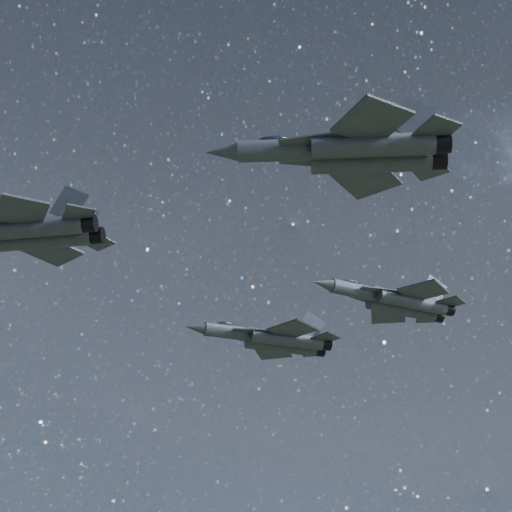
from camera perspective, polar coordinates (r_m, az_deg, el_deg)
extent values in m
cube|color=#363B44|center=(72.00, -14.50, 1.72)|extent=(7.99, 3.92, 1.26)
cylinder|color=#363B44|center=(70.88, -14.53, 1.82)|extent=(8.20, 4.04, 1.51)
cylinder|color=#363B44|center=(72.43, -13.98, 1.07)|extent=(8.20, 4.04, 1.51)
cylinder|color=black|center=(69.34, -11.12, 2.12)|extent=(1.64, 1.73, 1.40)
cylinder|color=black|center=(70.92, -10.63, 1.34)|extent=(1.64, 1.73, 1.40)
cube|color=#363B44|center=(74.29, -16.49, 0.97)|extent=(5.14, 1.73, 0.12)
cube|color=#363B44|center=(69.22, -15.36, 2.89)|extent=(4.54, 4.90, 0.19)
cube|color=#363B44|center=(74.46, -13.46, 0.33)|extent=(5.56, 5.49, 0.19)
cube|color=#363B44|center=(68.55, -11.75, 2.75)|extent=(2.66, 2.81, 0.15)
cube|color=#363B44|center=(72.17, -10.60, 0.97)|extent=(3.29, 3.27, 0.15)
cube|color=#363B44|center=(70.61, -12.32, 3.40)|extent=(3.15, 1.48, 3.45)
cube|color=#363B44|center=(72.54, -11.68, 2.42)|extent=(3.31, 0.97, 3.45)
cylinder|color=#363B44|center=(89.44, -1.29, -5.14)|extent=(7.00, 2.31, 1.45)
cone|color=#363B44|center=(88.41, -4.07, -4.79)|extent=(2.38, 1.57, 1.30)
ellipsoid|color=#19262E|center=(89.44, -1.97, -4.64)|extent=(2.32, 1.25, 0.71)
cube|color=#363B44|center=(90.77, 1.65, -5.52)|extent=(7.73, 2.35, 1.21)
cylinder|color=#363B44|center=(89.92, 2.07, -5.58)|extent=(7.92, 2.43, 1.45)
cylinder|color=#363B44|center=(91.54, 1.69, -6.00)|extent=(7.92, 2.43, 1.45)
cylinder|color=black|center=(91.34, 4.61, -5.87)|extent=(1.37, 1.48, 1.34)
cylinder|color=black|center=(92.93, 4.19, -6.28)|extent=(1.37, 1.48, 1.34)
cube|color=#363B44|center=(88.73, -0.02, -5.03)|extent=(4.88, 1.33, 0.11)
cube|color=#363B44|center=(90.94, -0.50, -5.62)|extent=(4.90, 2.49, 0.11)
cube|color=#363B44|center=(88.00, 2.44, -4.92)|extent=(5.26, 5.32, 0.19)
cube|color=#363B44|center=(93.51, 1.13, -6.37)|extent=(4.87, 5.10, 0.19)
cube|color=#363B44|center=(90.24, 4.67, -5.46)|extent=(3.11, 3.14, 0.14)
cube|color=#363B44|center=(93.92, 3.71, -6.42)|extent=(2.87, 2.97, 0.14)
cube|color=#363B44|center=(91.27, 3.70, -4.68)|extent=(3.24, 0.52, 3.30)
cube|color=#363B44|center=(93.26, 3.20, -5.23)|extent=(3.19, 0.81, 3.30)
cylinder|color=#363B44|center=(62.56, 2.34, 7.07)|extent=(7.87, 3.34, 1.62)
cone|color=#363B44|center=(62.78, -2.26, 6.93)|extent=(2.76, 1.99, 1.46)
ellipsoid|color=#19262E|center=(63.03, 1.18, 7.62)|extent=(2.66, 1.63, 0.80)
cube|color=#363B44|center=(62.75, 7.32, 7.13)|extent=(8.66, 3.47, 1.35)
cylinder|color=#363B44|center=(61.67, 7.80, 7.34)|extent=(8.88, 3.58, 1.62)
cylinder|color=#363B44|center=(63.37, 7.67, 6.25)|extent=(8.88, 3.58, 1.62)
cylinder|color=black|center=(62.29, 12.22, 7.38)|extent=(1.66, 1.77, 1.50)
cylinder|color=black|center=(63.97, 11.97, 6.30)|extent=(1.66, 1.77, 1.50)
cube|color=#363B44|center=(61.37, 4.08, 7.77)|extent=(5.40, 3.26, 0.12)
cube|color=#363B44|center=(63.67, 4.06, 6.29)|extent=(5.45, 1.35, 0.12)
cube|color=#363B44|center=(59.76, 7.74, 8.88)|extent=(5.18, 5.51, 0.21)
cube|color=#363B44|center=(65.54, 7.34, 5.17)|extent=(5.96, 5.96, 0.21)
cube|color=#363B44|center=(61.25, 11.99, 8.26)|extent=(3.04, 3.18, 0.16)
cube|color=#363B44|center=(65.13, 11.43, 5.78)|extent=(3.53, 3.53, 0.16)
cube|color=#363B44|center=(62.96, 10.47, 8.97)|extent=(3.49, 1.27, 3.70)
cube|color=#363B44|center=(65.04, 10.22, 7.60)|extent=(3.61, 0.70, 3.70)
cylinder|color=#363B44|center=(85.41, 7.10, -2.39)|extent=(7.00, 3.10, 1.44)
cone|color=#363B44|center=(83.35, 4.48, -1.85)|extent=(2.47, 1.81, 1.30)
ellipsoid|color=#19262E|center=(85.18, 6.43, -1.84)|extent=(2.38, 1.49, 0.71)
cube|color=#363B44|center=(87.82, 9.80, -2.96)|extent=(7.70, 3.23, 1.20)
cylinder|color=#363B44|center=(87.16, 10.36, -3.01)|extent=(7.89, 3.33, 1.44)
cylinder|color=#363B44|center=(88.53, 9.69, -3.48)|extent=(7.89, 3.33, 1.44)
cylinder|color=black|center=(89.51, 12.62, -3.47)|extent=(1.50, 1.59, 1.33)
cylinder|color=black|center=(90.84, 11.94, -3.92)|extent=(1.50, 1.59, 1.33)
cube|color=#363B44|center=(85.24, 8.50, -2.32)|extent=(4.87, 1.30, 0.11)
cube|color=#363B44|center=(87.13, 7.63, -2.97)|extent=(4.79, 2.99, 0.11)
cube|color=#363B44|center=(85.51, 11.07, -2.30)|extent=(5.31, 5.29, 0.19)
cube|color=#363B44|center=(90.18, 8.82, -3.89)|extent=(4.56, 4.86, 0.19)
cube|color=#363B44|center=(88.51, 12.87, -3.02)|extent=(3.14, 3.14, 0.14)
cube|color=#363B44|center=(91.59, 11.31, -4.06)|extent=(2.67, 2.80, 0.14)
cube|color=#363B44|center=(89.19, 11.78, -2.22)|extent=(3.20, 0.69, 3.30)
cube|color=#363B44|center=(90.86, 10.94, -2.80)|extent=(3.09, 1.19, 3.30)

